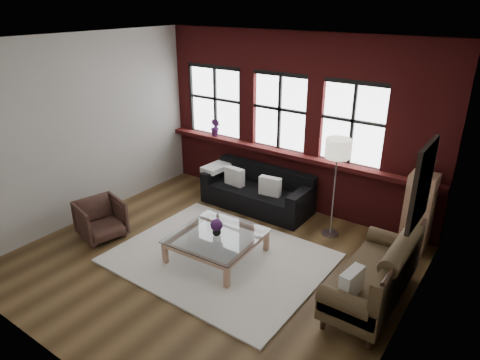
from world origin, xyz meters
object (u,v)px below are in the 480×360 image
Objects in this scene: dark_sofa at (257,189)px; drawer_chest at (418,213)px; vase at (217,231)px; armchair at (101,219)px; floor_lamp at (335,185)px; vintage_settee at (374,269)px; coffee_table at (217,247)px.

drawer_chest reaches higher than dark_sofa.
dark_sofa is at bearing 104.08° from vase.
floor_lamp reaches higher than armchair.
armchair is 2.06m from vase.
vase is 0.07× the size of floor_lamp.
dark_sofa is 2.84m from armchair.
coffee_table is at bearing -171.32° from vintage_settee.
vintage_settee is 1.67m from drawer_chest.
vintage_settee is 2.30m from vase.
dark_sofa is at bearing -17.86° from armchair.
floor_lamp is (-1.26, -0.34, 0.28)m from drawer_chest.
armchair is at bearing -163.09° from vase.
vase is at bearing -75.92° from dark_sofa.
armchair is at bearing -143.80° from floor_lamp.
coffee_table is (1.97, 0.60, -0.12)m from armchair.
floor_lamp reaches higher than coffee_table.
armchair is at bearing -149.12° from drawer_chest.
floor_lamp is (-1.15, 1.32, 0.42)m from vintage_settee.
drawer_chest reaches higher than vase.
vase is at bearing -124.02° from floor_lamp.
dark_sofa reaches higher than coffee_table.
floor_lamp reaches higher than vase.
vintage_settee is at bearing -62.95° from armchair.
vase is at bearing -171.32° from vintage_settee.
armchair reaches higher than vase.
armchair is 5.14× the size of vase.
vintage_settee is 1.53× the size of coffee_table.
dark_sofa reaches higher than armchair.
vintage_settee is 1.02× the size of floor_lamp.
vintage_settee is at bearing -48.86° from floor_lamp.
coffee_table is (-2.28, -0.35, -0.31)m from vintage_settee.
armchair is 0.55× the size of drawer_chest.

